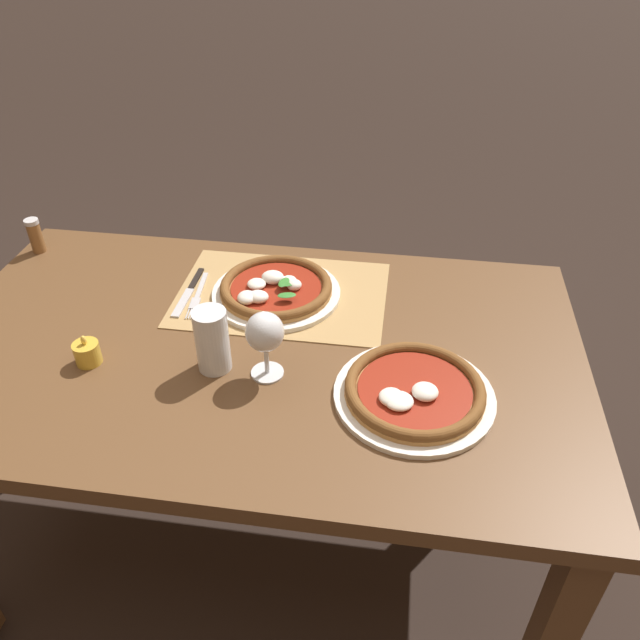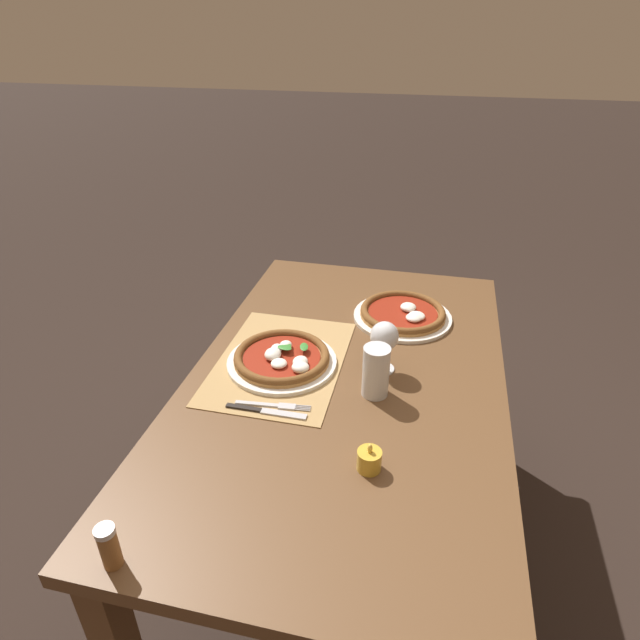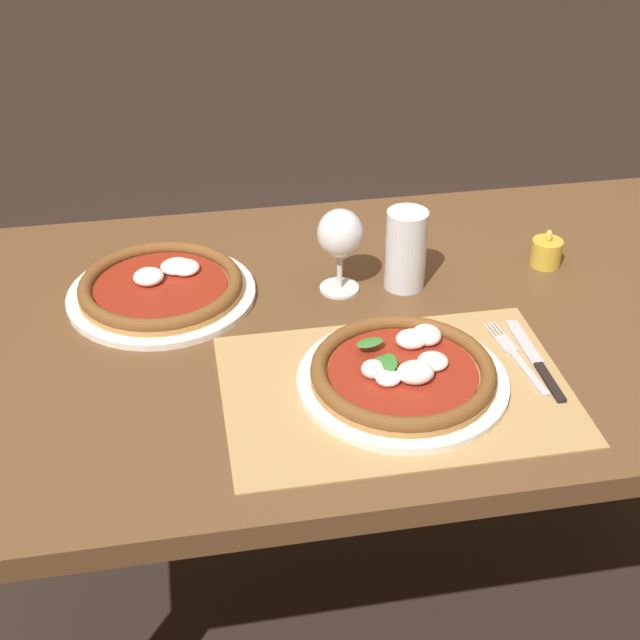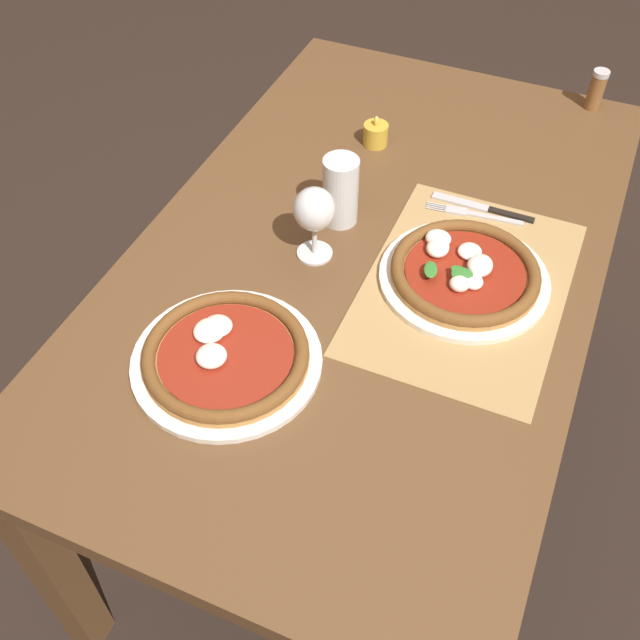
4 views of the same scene
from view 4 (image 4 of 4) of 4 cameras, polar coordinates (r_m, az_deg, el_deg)
name	(u,v)px [view 4 (image 4 of 4)]	position (r m, az deg, el deg)	size (l,w,h in m)	color
ground_plane	(356,452)	(2.05, 2.76, -10.02)	(24.00, 24.00, 0.00)	black
dining_table	(367,285)	(1.54, 3.61, 2.67)	(1.47, 0.88, 0.74)	brown
paper_placemat	(466,287)	(1.43, 11.03, 2.50)	(0.52, 0.36, 0.00)	#A88451
pizza_near	(464,273)	(1.42, 10.94, 3.57)	(0.32, 0.32, 0.05)	silver
pizza_far	(226,356)	(1.28, -7.21, -2.72)	(0.33, 0.33, 0.05)	silver
wine_glass	(314,212)	(1.40, -0.43, 8.23)	(0.08, 0.08, 0.16)	silver
pint_glass	(340,192)	(1.50, 1.57, 9.72)	(0.07, 0.07, 0.15)	silver
fork	(474,214)	(1.58, 11.62, 7.91)	(0.04, 0.20, 0.00)	#B7B7BC
knife	(482,208)	(1.60, 12.26, 8.37)	(0.02, 0.22, 0.01)	black
votive_candle	(376,135)	(1.74, 4.25, 13.87)	(0.06, 0.06, 0.07)	gold
pepper_shaker	(597,89)	(1.96, 20.33, 16.15)	(0.04, 0.04, 0.10)	brown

